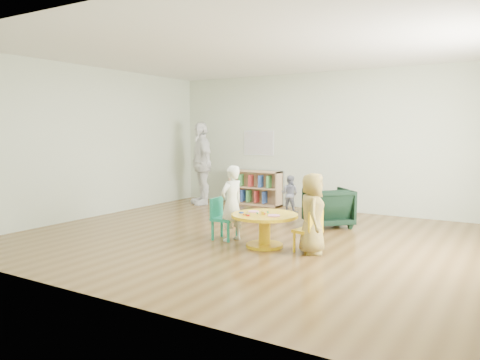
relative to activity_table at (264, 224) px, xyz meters
The scene contains 11 objects.
room 1.65m from the activity_table, 132.16° to the left, with size 7.10×7.00×2.80m.
activity_table is the anchor object (origin of this frame).
kid_chair_left 0.77m from the activity_table, behind, with size 0.35×0.35×0.62m.
kid_chair_right 0.67m from the activity_table, ahead, with size 0.37×0.37×0.57m.
bookshelf 3.80m from the activity_table, 121.34° to the left, with size 1.20×0.30×0.75m.
alphabet_poster 4.03m from the activity_table, 120.21° to the left, with size 0.74×0.01×0.54m.
armchair 1.80m from the activity_table, 81.57° to the left, with size 0.70×0.72×0.66m, color black.
child_left 0.64m from the activity_table, behind, with size 0.41×0.27×1.12m, color silver.
child_right 0.74m from the activity_table, ahead, with size 0.52×0.34×1.07m, color yellow.
toddler 2.82m from the activity_table, 108.12° to the left, with size 0.36×0.28×0.74m, color #171F3A.
adult_caretaker 4.05m from the activity_table, 138.59° to the left, with size 1.06×0.44×1.81m, color white.
Camera 1 is at (3.40, -6.05, 1.62)m, focal length 35.00 mm.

